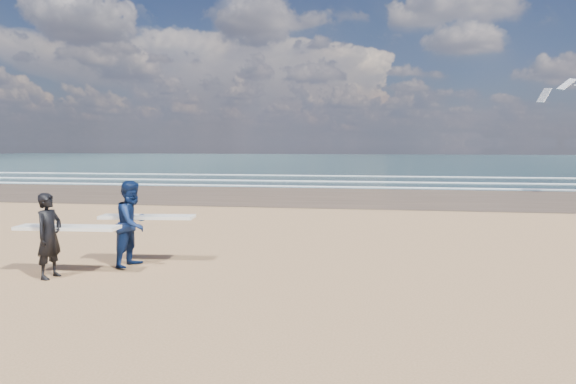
# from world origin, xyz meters

# --- Properties ---
(ocean) EXTENTS (220.00, 100.00, 0.02)m
(ocean) POSITION_xyz_m (20.00, 72.00, 0.01)
(ocean) COLOR #1A3539
(ocean) RESTS_ON ground
(foam_breakers) EXTENTS (220.00, 11.70, 0.05)m
(foam_breakers) POSITION_xyz_m (20.00, 28.10, 0.05)
(foam_breakers) COLOR white
(foam_breakers) RESTS_ON ground
(surfer_near) EXTENTS (2.23, 1.04, 1.80)m
(surfer_near) POSITION_xyz_m (-0.08, -0.21, 0.91)
(surfer_near) COLOR black
(surfer_near) RESTS_ON ground
(surfer_far) EXTENTS (2.24, 1.25, 1.97)m
(surfer_far) POSITION_xyz_m (1.15, 1.04, 0.99)
(surfer_far) COLOR #0C1C46
(surfer_far) RESTS_ON ground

